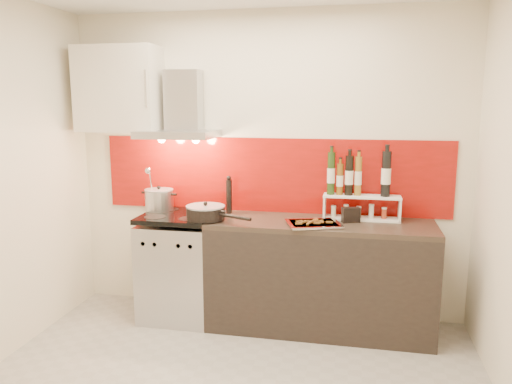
% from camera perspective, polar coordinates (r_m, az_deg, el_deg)
% --- Properties ---
extents(back_wall, '(3.40, 0.02, 2.60)m').
position_cam_1_polar(back_wall, '(4.31, 1.19, 3.01)').
color(back_wall, silver).
rests_on(back_wall, ground).
extents(backsplash, '(3.00, 0.02, 0.64)m').
position_cam_1_polar(backsplash, '(4.30, 1.82, 1.92)').
color(backsplash, maroon).
rests_on(backsplash, back_wall).
extents(range_stove, '(0.60, 0.60, 0.91)m').
position_cam_1_polar(range_stove, '(4.40, -8.69, -8.46)').
color(range_stove, '#B7B7BA').
rests_on(range_stove, ground).
extents(counter, '(1.80, 0.60, 0.90)m').
position_cam_1_polar(counter, '(4.16, 7.28, -9.42)').
color(counter, black).
rests_on(counter, ground).
extents(range_hood, '(0.62, 0.50, 0.61)m').
position_cam_1_polar(range_hood, '(4.30, -8.50, 8.80)').
color(range_hood, '#B7B7BA').
rests_on(range_hood, back_wall).
extents(upper_cabinet, '(0.70, 0.35, 0.72)m').
position_cam_1_polar(upper_cabinet, '(4.51, -15.35, 11.26)').
color(upper_cabinet, beige).
rests_on(upper_cabinet, back_wall).
extents(stock_pot, '(0.25, 0.25, 0.22)m').
position_cam_1_polar(stock_pot, '(4.45, -11.01, -0.84)').
color(stock_pot, '#B7B7BA').
rests_on(stock_pot, range_stove).
extents(saute_pan, '(0.58, 0.36, 0.15)m').
position_cam_1_polar(saute_pan, '(4.05, -5.71, -2.33)').
color(saute_pan, black).
rests_on(saute_pan, range_stove).
extents(utensil_jar, '(0.08, 0.12, 0.40)m').
position_cam_1_polar(utensil_jar, '(4.42, -11.97, -0.73)').
color(utensil_jar, silver).
rests_on(utensil_jar, range_stove).
extents(pepper_mill, '(0.05, 0.05, 0.33)m').
position_cam_1_polar(pepper_mill, '(4.27, -3.11, -0.36)').
color(pepper_mill, black).
rests_on(pepper_mill, counter).
extents(step_shelf, '(0.62, 0.17, 0.56)m').
position_cam_1_polar(step_shelf, '(4.11, 11.66, 0.31)').
color(step_shelf, white).
rests_on(step_shelf, counter).
extents(caddy_box, '(0.15, 0.11, 0.12)m').
position_cam_1_polar(caddy_box, '(4.03, 10.78, -2.60)').
color(caddy_box, black).
rests_on(caddy_box, counter).
extents(baking_tray, '(0.48, 0.42, 0.03)m').
position_cam_1_polar(baking_tray, '(3.89, 6.57, -3.60)').
color(baking_tray, silver).
rests_on(baking_tray, counter).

